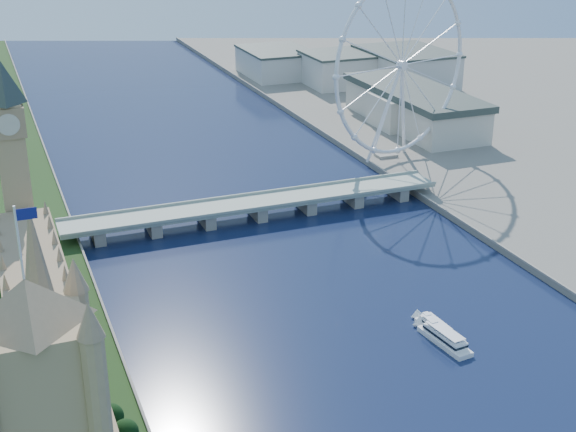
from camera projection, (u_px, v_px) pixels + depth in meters
parliament_range at (46, 342)px, 295.32m from camera, size 24.00×200.00×70.00m
big_ben at (10, 138)px, 370.48m from camera, size 20.02×20.02×110.00m
westminster_bridge at (257, 206)px, 455.24m from camera, size 220.00×22.00×9.50m
london_eye at (402, 66)px, 520.48m from camera, size 113.60×39.12×124.30m
county_hall at (412, 128)px, 629.09m from camera, size 54.00×144.00×35.00m
city_skyline at (200, 87)px, 689.08m from camera, size 505.00×280.00×32.00m
tour_boat_near at (444, 343)px, 329.37m from camera, size 11.39×31.38×6.79m
tour_boat_far at (436, 332)px, 337.61m from camera, size 8.37×26.64×5.77m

